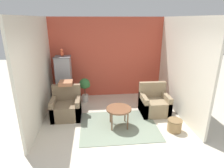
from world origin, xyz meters
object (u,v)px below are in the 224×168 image
at_px(armchair_right, 154,104).
at_px(potted_plant, 85,86).
at_px(coffee_table, 119,110).
at_px(armchair_left, 66,107).
at_px(birdcage, 64,80).
at_px(parrot, 62,53).
at_px(wicker_basket, 175,125).

distance_m(armchair_right, potted_plant, 2.30).
distance_m(coffee_table, armchair_left, 1.55).
relative_size(birdcage, parrot, 6.37).
bearing_deg(armchair_left, coffee_table, -24.65).
distance_m(armchair_left, parrot, 1.75).
height_order(birdcage, potted_plant, birdcage).
xyz_separation_m(armchair_right, potted_plant, (-2.05, 1.02, 0.26)).
distance_m(coffee_table, wicker_basket, 1.43).
bearing_deg(parrot, armchair_left, -81.39).
xyz_separation_m(parrot, potted_plant, (0.65, -0.11, -1.10)).
height_order(coffee_table, parrot, parrot).
bearing_deg(armchair_left, potted_plant, 63.73).
xyz_separation_m(coffee_table, armchair_right, (1.14, 0.61, -0.17)).
height_order(birdcage, wicker_basket, birdcage).
xyz_separation_m(coffee_table, wicker_basket, (1.35, -0.37, -0.30)).
bearing_deg(wicker_basket, parrot, 144.18).
height_order(coffee_table, potted_plant, potted_plant).
bearing_deg(armchair_right, parrot, 157.42).
bearing_deg(potted_plant, armchair_left, -116.27).
height_order(potted_plant, wicker_basket, potted_plant).
height_order(coffee_table, birdcage, birdcage).
relative_size(parrot, wicker_basket, 0.68).
xyz_separation_m(armchair_left, wicker_basket, (2.75, -1.01, -0.13)).
relative_size(armchair_left, wicker_basket, 2.48).
height_order(coffee_table, armchair_right, armchair_right).
bearing_deg(birdcage, armchair_right, -22.55).
relative_size(armchair_right, birdcage, 0.57).
xyz_separation_m(potted_plant, wicker_basket, (2.26, -2.00, -0.39)).
xyz_separation_m(coffee_table, parrot, (-1.56, 1.74, 1.19)).
bearing_deg(armchair_right, potted_plant, 153.57).
bearing_deg(coffee_table, armchair_right, 28.36).
relative_size(coffee_table, potted_plant, 0.78).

